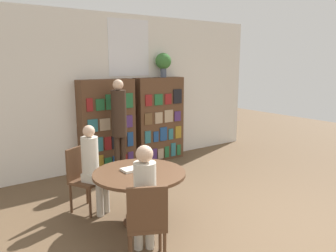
{
  "coord_description": "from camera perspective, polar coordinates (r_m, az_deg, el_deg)",
  "views": [
    {
      "loc": [
        -3.24,
        -2.32,
        2.08
      ],
      "look_at": [
        -0.19,
        1.95,
        1.05
      ],
      "focal_mm": 35.0,
      "sensor_mm": 36.0,
      "label": 1
    }
  ],
  "objects": [
    {
      "name": "librarian_standing",
      "position": [
        5.91,
        -8.54,
        1.22
      ],
      "size": [
        0.27,
        0.54,
        1.78
      ],
      "color": "#332319",
      "rests_on": "ground_plane"
    },
    {
      "name": "seated_reader_left",
      "position": [
        4.64,
        -12.9,
        -6.62
      ],
      "size": [
        0.35,
        0.39,
        1.24
      ],
      "rotation": [
        0.0,
        0.0,
        -2.66
      ],
      "color": "beige",
      "rests_on": "ground_plane"
    },
    {
      "name": "wall_back",
      "position": [
        6.75,
        -6.78,
        6.16
      ],
      "size": [
        6.4,
        0.07,
        3.0
      ],
      "color": "silver",
      "rests_on": "ground_plane"
    },
    {
      "name": "bookshelf_left",
      "position": [
        6.39,
        -10.53,
        0.07
      ],
      "size": [
        1.08,
        0.34,
        1.76
      ],
      "color": "brown",
      "rests_on": "ground_plane"
    },
    {
      "name": "seated_reader_right",
      "position": [
        3.53,
        -4.09,
        -11.91
      ],
      "size": [
        0.35,
        0.39,
        1.26
      ],
      "rotation": [
        0.0,
        0.0,
        -0.46
      ],
      "color": "beige",
      "rests_on": "ground_plane"
    },
    {
      "name": "chair_near_camera",
      "position": [
        3.44,
        -3.75,
        -16.08
      ],
      "size": [
        0.54,
        0.54,
        0.91
      ],
      "rotation": [
        0.0,
        0.0,
        -0.46
      ],
      "color": "brown",
      "rests_on": "ground_plane"
    },
    {
      "name": "bookshelf_right",
      "position": [
        6.98,
        -1.56,
        1.18
      ],
      "size": [
        1.08,
        0.34,
        1.76
      ],
      "color": "brown",
      "rests_on": "ground_plane"
    },
    {
      "name": "flower_vase",
      "position": [
        6.94,
        -0.82,
        11.09
      ],
      "size": [
        0.33,
        0.33,
        0.5
      ],
      "color": "#475166",
      "rests_on": "bookshelf_right"
    },
    {
      "name": "open_book_on_table",
      "position": [
        4.28,
        -6.43,
        -7.51
      ],
      "size": [
        0.24,
        0.18,
        0.03
      ],
      "color": "silver",
      "rests_on": "reading_table"
    },
    {
      "name": "chair_left_side",
      "position": [
        4.81,
        -14.55,
        -8.31
      ],
      "size": [
        0.54,
        0.54,
        0.91
      ],
      "rotation": [
        0.0,
        0.0,
        -2.66
      ],
      "color": "brown",
      "rests_on": "ground_plane"
    },
    {
      "name": "ground_plane",
      "position": [
        4.49,
        17.42,
        -17.03
      ],
      "size": [
        16.0,
        16.0,
        0.0
      ],
      "primitive_type": "plane",
      "color": "brown"
    },
    {
      "name": "reading_table",
      "position": [
        4.26,
        -5.0,
        -9.48
      ],
      "size": [
        1.18,
        1.18,
        0.71
      ],
      "color": "brown",
      "rests_on": "ground_plane"
    }
  ]
}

